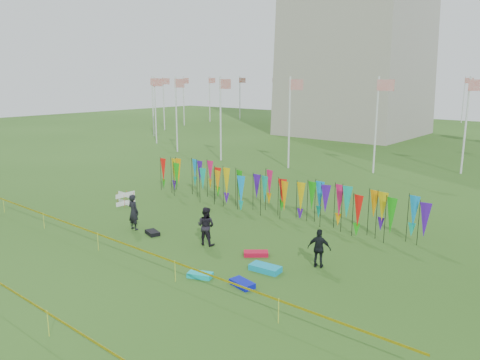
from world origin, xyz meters
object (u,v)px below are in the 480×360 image
Objects in this scene: kite_bag_black at (152,233)px; person_mid at (206,226)px; kite_bag_teal at (265,268)px; kite_bag_blue at (242,284)px; kite_bag_turquoise at (200,275)px; person_right at (319,248)px; box_kite at (126,199)px; kite_bag_red at (256,254)px; person_left at (133,212)px.

person_mid is at bearing 13.15° from kite_bag_black.
person_mid reaches higher than kite_bag_teal.
kite_bag_black is (-7.44, 1.71, -0.01)m from kite_bag_blue.
person_mid is 5.02m from kite_bag_blue.
kite_bag_turquoise is (2.46, -2.91, -0.84)m from person_mid.
kite_bag_blue is (-1.33, -3.53, -0.74)m from person_right.
box_kite is 9.09m from person_mid.
kite_bag_teal reaches higher than kite_bag_red.
kite_bag_black is 0.67× the size of kite_bag_teal.
kite_bag_black is at bearing -6.43° from person_right.
kite_bag_black is at bearing -177.82° from person_left.
kite_bag_blue is (8.85, -1.65, -0.86)m from person_left.
person_left is 8.71m from kite_bag_teal.
person_left reaches higher than box_kite.
kite_bag_red is at bearing 118.45° from kite_bag_blue.
kite_bag_blue is 0.78× the size of kite_bag_teal.
box_kite reaches higher than kite_bag_black.
kite_bag_red is at bearing -7.23° from box_kite.
person_left is at bearing -177.32° from kite_bag_black.
person_right is at bearing 69.40° from kite_bag_blue.
kite_bag_turquoise is at bearing 116.73° from person_mid.
kite_bag_teal reaches higher than kite_bag_black.
person_right is (10.18, 1.88, -0.11)m from person_left.
person_mid reaches higher than kite_bag_red.
kite_bag_black is at bearing 158.76° from kite_bag_turquoise.
kite_bag_blue is 3.24m from kite_bag_red.
person_mid is 3.33m from kite_bag_black.
person_mid is at bearing -171.77° from kite_bag_red.
kite_bag_teal is at bearing 52.87° from kite_bag_turquoise.
kite_bag_teal reaches higher than kite_bag_blue.
person_left reaches higher than person_right.
person_left is 7.37m from kite_bag_turquoise.
kite_bag_red is at bearing 10.87° from kite_bag_black.
person_right is 3.84m from kite_bag_blue.
person_left is 1.13× the size of person_right.
kite_bag_blue is at bearing 136.89° from person_mid.
kite_bag_black is (-3.14, -0.73, -0.84)m from person_mid.
kite_bag_teal is at bearing -11.25° from box_kite.
kite_bag_black is (-5.89, -1.13, -0.00)m from kite_bag_red.
box_kite is 0.49× the size of person_right.
kite_bag_teal is (7.26, 0.02, 0.02)m from kite_bag_black.
person_mid reaches higher than kite_bag_turquoise.
kite_bag_turquoise is 3.32m from kite_bag_red.
person_mid is 1.71× the size of kite_bag_red.
kite_bag_blue is 0.92× the size of kite_bag_red.
person_left reaches higher than kite_bag_turquoise.
box_kite reaches higher than kite_bag_teal.
kite_bag_blue is at bearing -84.12° from kite_bag_teal.
person_left is at bearing -170.69° from kite_bag_red.
person_left is 10.35m from person_right.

